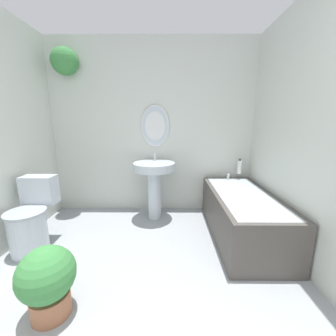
{
  "coord_description": "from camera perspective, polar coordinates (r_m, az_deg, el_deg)",
  "views": [
    {
      "loc": [
        0.24,
        -0.21,
        1.29
      ],
      "look_at": [
        0.22,
        1.7,
        0.86
      ],
      "focal_mm": 22.0,
      "sensor_mm": 36.0,
      "label": 1
    }
  ],
  "objects": [
    {
      "name": "bathtub",
      "position": [
        2.55,
        19.75,
        -11.88
      ],
      "size": [
        0.65,
        1.43,
        0.58
      ],
      "color": "#4C4742",
      "rests_on": "ground_plane"
    },
    {
      "name": "wall_right",
      "position": [
        1.99,
        38.04,
        7.42
      ],
      "size": [
        0.06,
        2.86,
        2.4
      ],
      "color": "silver",
      "rests_on": "ground_plane"
    },
    {
      "name": "toilet",
      "position": [
        2.57,
        -33.59,
        -11.86
      ],
      "size": [
        0.37,
        0.54,
        0.73
      ],
      "color": "silver",
      "rests_on": "ground_plane"
    },
    {
      "name": "potted_plant",
      "position": [
        1.73,
        -30.41,
        -25.07
      ],
      "size": [
        0.36,
        0.36,
        0.5
      ],
      "color": "#9E6042",
      "rests_on": "ground_plane"
    },
    {
      "name": "wall_back",
      "position": [
        2.99,
        -6.13,
        12.21
      ],
      "size": [
        2.95,
        0.34,
        2.4
      ],
      "color": "silver",
      "rests_on": "ground_plane"
    },
    {
      "name": "pedestal_sink",
      "position": [
        2.74,
        -3.84,
        -2.79
      ],
      "size": [
        0.55,
        0.55,
        0.87
      ],
      "color": "silver",
      "rests_on": "ground_plane"
    },
    {
      "name": "shampoo_bottle",
      "position": [
        3.06,
        19.18,
        0.3
      ],
      "size": [
        0.06,
        0.06,
        0.21
      ],
      "color": "white",
      "rests_on": "bathtub"
    }
  ]
}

